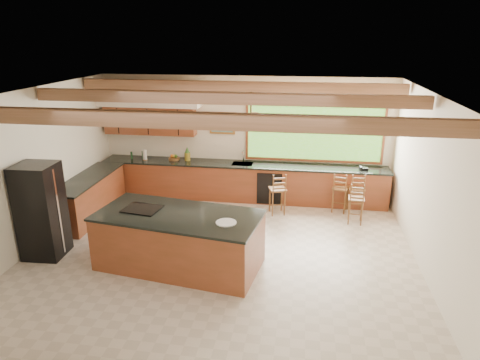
# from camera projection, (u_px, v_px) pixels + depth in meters

# --- Properties ---
(ground) EXTENTS (7.20, 7.20, 0.00)m
(ground) POSITION_uv_depth(u_px,v_px,m) (220.00, 254.00, 8.07)
(ground) COLOR beige
(ground) RESTS_ON ground
(room_shell) EXTENTS (7.27, 6.54, 3.02)m
(room_shell) POSITION_uv_depth(u_px,v_px,m) (216.00, 132.00, 7.98)
(room_shell) COLOR silver
(room_shell) RESTS_ON ground
(counter_run) EXTENTS (7.12, 3.10, 1.27)m
(counter_run) POSITION_uv_depth(u_px,v_px,m) (207.00, 185.00, 10.39)
(counter_run) COLOR brown
(counter_run) RESTS_ON ground
(island) EXTENTS (3.02, 1.76, 1.01)m
(island) POSITION_uv_depth(u_px,v_px,m) (179.00, 240.00, 7.54)
(island) COLOR brown
(island) RESTS_ON ground
(refrigerator) EXTENTS (0.72, 0.70, 1.77)m
(refrigerator) POSITION_uv_depth(u_px,v_px,m) (41.00, 211.00, 7.78)
(refrigerator) COLOR black
(refrigerator) RESTS_ON ground
(bar_stool_a) EXTENTS (0.45, 0.45, 0.99)m
(bar_stool_a) POSITION_uv_depth(u_px,v_px,m) (277.00, 190.00, 9.66)
(bar_stool_a) COLOR brown
(bar_stool_a) RESTS_ON ground
(bar_stool_b) EXTENTS (0.40, 0.40, 0.95)m
(bar_stool_b) POSITION_uv_depth(u_px,v_px,m) (340.00, 189.00, 9.80)
(bar_stool_b) COLOR brown
(bar_stool_b) RESTS_ON ground
(bar_stool_c) EXTENTS (0.38, 0.38, 0.96)m
(bar_stool_c) POSITION_uv_depth(u_px,v_px,m) (356.00, 190.00, 9.75)
(bar_stool_c) COLOR brown
(bar_stool_c) RESTS_ON ground
(bar_stool_d) EXTENTS (0.37, 0.37, 0.94)m
(bar_stool_d) POSITION_uv_depth(u_px,v_px,m) (357.00, 200.00, 9.20)
(bar_stool_d) COLOR brown
(bar_stool_d) RESTS_ON ground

